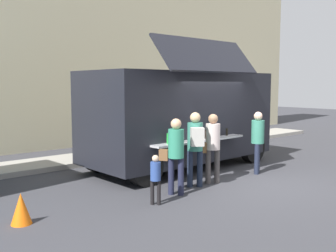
{
  "coord_description": "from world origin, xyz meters",
  "views": [
    {
      "loc": [
        -7.79,
        -5.96,
        2.41
      ],
      "look_at": [
        -0.97,
        1.98,
        1.3
      ],
      "focal_mm": 41.49,
      "sensor_mm": 36.0,
      "label": 1
    }
  ],
  "objects": [
    {
      "name": "customer_front_ordering",
      "position": [
        -0.88,
        0.43,
        1.01
      ],
      "size": [
        0.54,
        0.43,
        1.71
      ],
      "rotation": [
        0.0,
        0.0,
        1.02
      ],
      "color": "#4B4645",
      "rests_on": "ground"
    },
    {
      "name": "customer_mid_with_backpack",
      "position": [
        -1.45,
        0.43,
        1.09
      ],
      "size": [
        0.51,
        0.57,
        1.78
      ],
      "rotation": [
        0.0,
        0.0,
        0.97
      ],
      "color": "#1D253A",
      "rests_on": "ground"
    },
    {
      "name": "traffic_cone_orange",
      "position": [
        -5.47,
        0.65,
        0.28
      ],
      "size": [
        0.36,
        0.36,
        0.55
      ],
      "primitive_type": "cone",
      "color": "orange",
      "rests_on": "ground"
    },
    {
      "name": "customer_rear_waiting",
      "position": [
        -2.23,
        0.26,
        1.0
      ],
      "size": [
        0.44,
        0.52,
        1.69
      ],
      "rotation": [
        0.0,
        0.0,
        0.58
      ],
      "color": "#1E2139",
      "rests_on": "ground"
    },
    {
      "name": "trash_bin",
      "position": [
        3.37,
        4.68,
        0.5
      ],
      "size": [
        0.6,
        0.6,
        1.0
      ],
      "primitive_type": "cylinder",
      "color": "#2D6234",
      "rests_on": "ground"
    },
    {
      "name": "curb_strip",
      "position": [
        -4.17,
        4.98,
        0.07
      ],
      "size": [
        28.0,
        1.6,
        0.15
      ],
      "primitive_type": "cube",
      "color": "#9E998E",
      "rests_on": "ground"
    },
    {
      "name": "customer_extra_browsing",
      "position": [
        0.86,
        0.37,
        1.01
      ],
      "size": [
        0.34,
        0.34,
        1.69
      ],
      "rotation": [
        0.0,
        0.0,
        2.11
      ],
      "color": "#1E2539",
      "rests_on": "ground"
    },
    {
      "name": "child_near_queue",
      "position": [
        -3.01,
        -0.01,
        0.61
      ],
      "size": [
        0.21,
        0.21,
        1.02
      ],
      "rotation": [
        0.0,
        0.0,
        0.7
      ],
      "color": "black",
      "rests_on": "ground"
    },
    {
      "name": "food_truck_main",
      "position": [
        -0.16,
        2.36,
        1.52
      ],
      "size": [
        5.76,
        3.29,
        3.59
      ],
      "rotation": [
        0.0,
        0.0,
        0.03
      ],
      "color": "black",
      "rests_on": "ground"
    },
    {
      "name": "ground_plane",
      "position": [
        0.0,
        0.0,
        0.0
      ],
      "size": [
        60.0,
        60.0,
        0.0
      ],
      "primitive_type": "plane",
      "color": "#38383D"
    }
  ]
}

